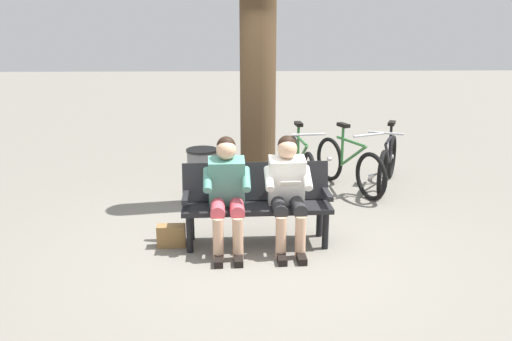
{
  "coord_description": "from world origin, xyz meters",
  "views": [
    {
      "loc": [
        0.22,
        5.29,
        2.38
      ],
      "look_at": [
        0.03,
        -0.45,
        0.75
      ],
      "focal_mm": 37.63,
      "sensor_mm": 36.0,
      "label": 1
    }
  ],
  "objects": [
    {
      "name": "bench",
      "position": [
        0.04,
        -0.23,
        0.51
      ],
      "size": [
        1.62,
        0.54,
        0.87
      ],
      "rotation": [
        0.0,
        0.0,
        0.04
      ],
      "color": "black",
      "rests_on": "ground"
    },
    {
      "name": "litter_bin",
      "position": [
        0.7,
        -1.48,
        0.38
      ],
      "size": [
        0.41,
        0.41,
        0.75
      ],
      "color": "slate",
      "rests_on": "ground"
    },
    {
      "name": "bicycle_blue",
      "position": [
        -0.67,
        -2.14,
        0.36
      ],
      "size": [
        0.48,
        1.68,
        0.94
      ],
      "rotation": [
        0.0,
        0.0,
        1.68
      ],
      "color": "black",
      "rests_on": "ground"
    },
    {
      "name": "handbag",
      "position": [
        0.96,
        -0.11,
        0.12
      ],
      "size": [
        0.3,
        0.14,
        0.24
      ],
      "primitive_type": "cube",
      "rotation": [
        0.0,
        0.0,
        0.01
      ],
      "color": "olive",
      "rests_on": "ground"
    },
    {
      "name": "bicycle_red",
      "position": [
        -1.94,
        -2.17,
        0.36
      ],
      "size": [
        0.74,
        1.57,
        0.94
      ],
      "rotation": [
        0.0,
        0.0,
        1.17
      ],
      "color": "black",
      "rests_on": "ground"
    },
    {
      "name": "person_reading",
      "position": [
        -0.29,
        -0.08,
        0.66
      ],
      "size": [
        0.5,
        0.78,
        1.2
      ],
      "rotation": [
        0.0,
        0.0,
        0.04
      ],
      "color": "white",
      "rests_on": "ground"
    },
    {
      "name": "person_companion",
      "position": [
        0.35,
        -0.05,
        0.66
      ],
      "size": [
        0.5,
        0.78,
        1.2
      ],
      "rotation": [
        0.0,
        0.0,
        0.04
      ],
      "color": "#4C8C7A",
      "rests_on": "ground"
    },
    {
      "name": "tree_trunk",
      "position": [
        -0.03,
        -1.57,
        1.69
      ],
      "size": [
        0.46,
        0.46,
        3.38
      ],
      "primitive_type": "cylinder",
      "color": "#4C3823",
      "rests_on": "ground"
    },
    {
      "name": "ground_plane",
      "position": [
        0.0,
        0.0,
        0.0
      ],
      "size": [
        40.0,
        40.0,
        0.0
      ],
      "primitive_type": "plane",
      "color": "slate"
    },
    {
      "name": "bicycle_green",
      "position": [
        -1.35,
        -2.05,
        0.36
      ],
      "size": [
        0.75,
        1.56,
        0.94
      ],
      "rotation": [
        0.0,
        0.0,
        1.98
      ],
      "color": "black",
      "rests_on": "ground"
    }
  ]
}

